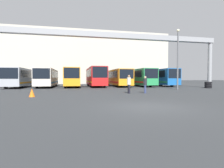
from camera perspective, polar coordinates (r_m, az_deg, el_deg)
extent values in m
plane|color=#2D3033|center=(9.42, 11.77, -7.31)|extent=(200.00, 200.00, 0.00)
cube|color=#B7B2A3|center=(52.00, -8.22, 8.09)|extent=(45.38, 12.00, 14.15)
cylinder|color=gray|center=(31.17, 29.30, 5.29)|extent=(0.60, 0.60, 6.91)
cube|color=gray|center=(24.25, -3.12, 15.68)|extent=(34.31, 0.80, 0.70)
cube|color=#999EA5|center=(31.71, -27.83, 2.02)|extent=(2.56, 10.12, 2.63)
cube|color=black|center=(26.89, -30.70, 3.03)|extent=(2.36, 0.06, 1.47)
cube|color=black|center=(31.71, -27.84, 2.88)|extent=(2.59, 8.60, 1.10)
cube|color=orange|center=(31.71, -27.80, 0.50)|extent=(2.59, 9.62, 0.24)
cylinder|color=black|center=(29.35, -31.37, -0.31)|extent=(0.28, 0.99, 0.99)
cylinder|color=black|center=(28.70, -27.14, -0.28)|extent=(0.28, 0.99, 0.99)
cylinder|color=black|center=(34.75, -28.34, 0.06)|extent=(0.28, 0.99, 0.99)
cylinder|color=black|center=(34.21, -24.72, 0.08)|extent=(0.28, 0.99, 0.99)
cube|color=beige|center=(31.57, -20.33, 2.10)|extent=(2.48, 11.53, 2.61)
cube|color=black|center=(25.90, -22.09, 3.19)|extent=(2.28, 0.06, 1.46)
cube|color=black|center=(31.58, -20.34, 2.96)|extent=(2.51, 9.80, 1.10)
cube|color=#1966B2|center=(31.58, -20.31, 0.59)|extent=(2.51, 10.96, 0.24)
cylinder|color=black|center=(28.58, -23.33, -0.18)|extent=(0.28, 1.04, 1.04)
cylinder|color=black|center=(28.25, -19.04, -0.15)|extent=(0.28, 1.04, 1.04)
cylinder|color=black|center=(34.94, -21.33, 0.21)|extent=(0.28, 1.04, 1.04)
cylinder|color=black|center=(34.67, -17.81, 0.24)|extent=(0.28, 1.04, 1.04)
cube|color=orange|center=(31.63, -12.90, 2.30)|extent=(2.41, 12.25, 2.75)
cube|color=black|center=(25.54, -13.02, 3.52)|extent=(2.22, 0.06, 1.54)
cube|color=black|center=(31.64, -12.91, 3.22)|extent=(2.44, 10.41, 1.15)
cube|color=red|center=(31.64, -12.89, 0.71)|extent=(2.44, 11.64, 0.24)
cylinder|color=black|center=(28.25, -15.06, -0.09)|extent=(0.28, 1.06, 1.06)
cylinder|color=black|center=(28.23, -10.81, -0.06)|extent=(0.28, 1.06, 1.06)
cylinder|color=black|center=(35.10, -14.55, 0.30)|extent=(0.28, 1.06, 1.06)
cylinder|color=black|center=(35.09, -11.13, 0.33)|extent=(0.28, 1.06, 1.06)
cube|color=red|center=(31.40, -5.44, 2.54)|extent=(2.47, 11.32, 2.95)
cube|color=black|center=(25.83, -3.92, 3.88)|extent=(2.28, 0.06, 1.65)
cube|color=black|center=(31.41, -5.44, 3.54)|extent=(2.50, 9.62, 1.24)
cube|color=orange|center=(31.41, -5.43, 0.81)|extent=(2.50, 10.75, 0.24)
cylinder|color=black|center=(28.15, -6.82, -0.08)|extent=(0.28, 1.03, 1.03)
cylinder|color=black|center=(28.44, -2.50, -0.05)|extent=(0.28, 1.03, 1.03)
cylinder|color=black|center=(34.46, -7.85, 0.29)|extent=(0.28, 1.03, 1.03)
cylinder|color=black|center=(34.70, -4.30, 0.31)|extent=(0.28, 1.03, 1.03)
cube|color=orange|center=(32.36, 1.71, 2.23)|extent=(2.46, 11.74, 2.62)
cube|color=black|center=(26.73, 4.78, 3.31)|extent=(2.27, 0.06, 1.47)
cube|color=black|center=(32.36, 1.71, 3.08)|extent=(2.49, 9.98, 1.10)
cube|color=red|center=(32.36, 1.71, 0.75)|extent=(2.49, 11.15, 0.24)
cylinder|color=black|center=(28.93, 1.24, -0.08)|extent=(0.28, 0.96, 0.96)
cylinder|color=black|center=(29.50, 5.28, -0.05)|extent=(0.28, 0.96, 0.96)
cylinder|color=black|center=(35.34, -1.28, 0.29)|extent=(0.28, 0.96, 0.96)
cylinder|color=black|center=(35.82, 2.09, 0.31)|extent=(0.28, 0.96, 0.96)
cube|color=#268C4C|center=(33.77, 8.36, 2.31)|extent=(2.51, 12.14, 2.75)
cube|color=black|center=(28.20, 12.73, 3.38)|extent=(2.31, 0.06, 1.54)
cube|color=black|center=(33.78, 8.36, 3.16)|extent=(2.54, 10.32, 1.15)
cube|color=red|center=(33.78, 8.35, 0.82)|extent=(2.54, 11.53, 0.24)
cylinder|color=black|center=(30.22, 8.69, 0.01)|extent=(0.28, 0.99, 0.99)
cylinder|color=black|center=(31.08, 12.46, 0.04)|extent=(0.28, 0.99, 0.99)
cylinder|color=black|center=(36.64, 4.86, 0.37)|extent=(0.28, 0.99, 0.99)
cylinder|color=black|center=(37.35, 8.07, 0.39)|extent=(0.28, 0.99, 0.99)
cube|color=#1959A5|center=(35.23, 14.70, 2.26)|extent=(2.46, 11.72, 2.76)
cube|color=black|center=(30.16, 19.77, 3.24)|extent=(2.27, 0.06, 1.55)
cube|color=black|center=(35.24, 14.70, 3.09)|extent=(2.49, 9.96, 1.16)
cube|color=#268C4C|center=(35.24, 14.68, 0.82)|extent=(2.49, 11.13, 0.24)
cylinder|color=black|center=(31.85, 15.65, 0.03)|extent=(0.28, 0.95, 0.95)
cylinder|color=black|center=(32.91, 18.94, 0.06)|extent=(0.28, 0.95, 0.95)
cylinder|color=black|center=(37.76, 10.96, 0.36)|extent=(0.28, 0.95, 0.95)
cylinder|color=black|center=(38.66, 13.88, 0.38)|extent=(0.28, 0.95, 0.95)
cylinder|color=navy|center=(17.55, 10.73, -1.70)|extent=(0.18, 0.18, 0.80)
cylinder|color=navy|center=(17.71, 10.82, -1.67)|extent=(0.18, 0.18, 0.80)
cylinder|color=black|center=(17.60, 10.79, 0.70)|extent=(0.35, 0.35, 0.67)
sphere|color=tan|center=(17.60, 10.80, 2.13)|extent=(0.22, 0.22, 0.22)
cylinder|color=black|center=(17.08, 5.66, -1.67)|extent=(0.20, 0.20, 0.86)
cylinder|color=black|center=(17.24, 5.45, -1.64)|extent=(0.20, 0.20, 0.86)
cylinder|color=beige|center=(17.13, 5.56, 0.98)|extent=(0.38, 0.38, 0.72)
sphere|color=#8C6647|center=(17.13, 5.57, 2.57)|extent=(0.23, 0.23, 0.23)
cone|color=orange|center=(15.40, -24.69, -2.61)|extent=(0.46, 0.46, 0.66)
torus|color=black|center=(29.88, 28.89, -0.95)|extent=(1.04, 1.04, 0.24)
torus|color=black|center=(29.87, 28.89, -0.49)|extent=(1.04, 1.04, 0.24)
torus|color=black|center=(29.86, 28.90, -0.03)|extent=(1.04, 1.04, 0.24)
torus|color=black|center=(29.86, 28.91, 0.43)|extent=(1.04, 1.04, 0.24)
cylinder|color=#595B60|center=(24.74, 20.68, 7.13)|extent=(0.20, 0.20, 7.58)
sphere|color=beige|center=(25.40, 20.79, 16.02)|extent=(0.36, 0.36, 0.36)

